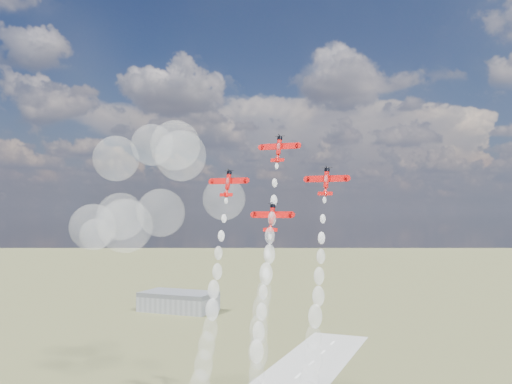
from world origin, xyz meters
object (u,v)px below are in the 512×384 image
object	(u,v)px
hangar	(179,301)
plane_lead	(279,148)
plane_slot	(272,217)
plane_right	(326,181)
plane_left	(228,183)

from	to	relation	value
hangar	plane_lead	size ratio (longest dim) A/B	4.36
plane_slot	plane_lead	bearing A→B (deg)	90.00
hangar	plane_right	size ratio (longest dim) A/B	4.36
plane_slot	plane_right	bearing A→B (deg)	11.52
plane_lead	plane_left	bearing A→B (deg)	-168.48
hangar	plane_lead	world-z (taller)	plane_lead
plane_left	plane_slot	distance (m)	18.27
hangar	plane_slot	xyz separation A→B (m)	(135.58, -184.93, 60.45)
hangar	plane_slot	world-z (taller)	plane_slot
hangar	plane_slot	size ratio (longest dim) A/B	4.36
plane_left	hangar	bearing A→B (deg)	123.55
hangar	plane_left	world-z (taller)	plane_left
hangar	plane_right	bearing A→B (deg)	-50.38
plane_left	plane_right	distance (m)	29.93
plane_left	plane_right	size ratio (longest dim) A/B	1.00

